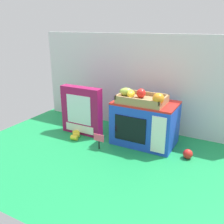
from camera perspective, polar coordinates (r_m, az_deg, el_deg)
ground_plane at (r=1.70m, az=2.17°, el=-6.47°), size 1.70×1.70×0.00m
display_back_panel at (r=1.83m, az=6.21°, el=6.70°), size 1.61×0.03×0.68m
toy_microwave at (r=1.62m, az=7.51°, el=-2.46°), size 0.39×0.26×0.28m
food_groups_crate at (r=1.55m, az=6.77°, el=3.14°), size 0.32×0.19×0.09m
cookie_set_box at (r=1.76m, az=-6.97°, el=0.28°), size 0.30×0.07×0.34m
price_sign at (r=1.56m, az=-3.02°, el=-6.26°), size 0.07×0.01×0.10m
loose_toy_banana at (r=1.75m, az=-8.32°, el=-5.21°), size 0.09×0.12×0.03m
loose_toy_apple at (r=1.53m, az=16.92°, el=-9.14°), size 0.06×0.06×0.06m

